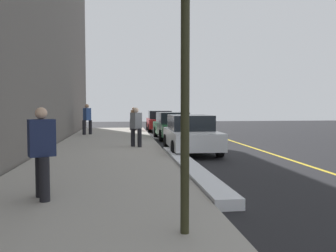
{
  "coord_description": "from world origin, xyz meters",
  "views": [
    {
      "loc": [
        14.31,
        -2.59,
        1.89
      ],
      "look_at": [
        -1.09,
        -0.63,
        1.0
      ],
      "focal_mm": 37.87,
      "sensor_mm": 36.0,
      "label": 1
    }
  ],
  "objects_px": {
    "parked_car_green": "(173,126)",
    "parked_car_white": "(191,134)",
    "rolling_suitcase": "(134,126)",
    "pedestrian_brown_coat": "(133,118)",
    "pedestrian_grey_coat": "(136,126)",
    "parked_car_red": "(160,121)",
    "pedestrian_blue_coat": "(87,118)",
    "pedestrian_navy_coat": "(42,150)",
    "traffic_light_pole": "(185,32)"
  },
  "relations": [
    {
      "from": "parked_car_green",
      "to": "parked_car_white",
      "type": "xyz_separation_m",
      "value": [
        5.97,
        -0.11,
        -0.0
      ]
    },
    {
      "from": "parked_car_green",
      "to": "rolling_suitcase",
      "type": "bearing_deg",
      "value": -158.55
    },
    {
      "from": "parked_car_white",
      "to": "pedestrian_brown_coat",
      "type": "height_order",
      "value": "pedestrian_brown_coat"
    },
    {
      "from": "pedestrian_grey_coat",
      "to": "pedestrian_brown_coat",
      "type": "relative_size",
      "value": 1.01
    },
    {
      "from": "pedestrian_grey_coat",
      "to": "parked_car_red",
      "type": "bearing_deg",
      "value": 169.11
    },
    {
      "from": "pedestrian_grey_coat",
      "to": "pedestrian_brown_coat",
      "type": "xyz_separation_m",
      "value": [
        -10.65,
        0.2,
        -0.01
      ]
    },
    {
      "from": "parked_car_red",
      "to": "pedestrian_grey_coat",
      "type": "height_order",
      "value": "pedestrian_grey_coat"
    },
    {
      "from": "parked_car_red",
      "to": "parked_car_white",
      "type": "distance_m",
      "value": 12.21
    },
    {
      "from": "pedestrian_blue_coat",
      "to": "rolling_suitcase",
      "type": "relative_size",
      "value": 1.93
    },
    {
      "from": "pedestrian_grey_coat",
      "to": "rolling_suitcase",
      "type": "height_order",
      "value": "pedestrian_grey_coat"
    },
    {
      "from": "pedestrian_navy_coat",
      "to": "traffic_light_pole",
      "type": "distance_m",
      "value": 3.61
    },
    {
      "from": "pedestrian_blue_coat",
      "to": "rolling_suitcase",
      "type": "bearing_deg",
      "value": 139.25
    },
    {
      "from": "rolling_suitcase",
      "to": "parked_car_white",
      "type": "bearing_deg",
      "value": 9.84
    },
    {
      "from": "pedestrian_blue_coat",
      "to": "rolling_suitcase",
      "type": "distance_m",
      "value": 4.54
    },
    {
      "from": "pedestrian_blue_coat",
      "to": "pedestrian_navy_coat",
      "type": "relative_size",
      "value": 1.07
    },
    {
      "from": "pedestrian_blue_coat",
      "to": "pedestrian_navy_coat",
      "type": "bearing_deg",
      "value": 2.49
    },
    {
      "from": "parked_car_red",
      "to": "traffic_light_pole",
      "type": "height_order",
      "value": "traffic_light_pole"
    },
    {
      "from": "parked_car_red",
      "to": "pedestrian_grey_coat",
      "type": "relative_size",
      "value": 2.5
    },
    {
      "from": "parked_car_white",
      "to": "pedestrian_brown_coat",
      "type": "relative_size",
      "value": 2.7
    },
    {
      "from": "parked_car_white",
      "to": "pedestrian_grey_coat",
      "type": "xyz_separation_m",
      "value": [
        -0.96,
        -2.16,
        0.28
      ]
    },
    {
      "from": "parked_car_red",
      "to": "pedestrian_grey_coat",
      "type": "distance_m",
      "value": 11.46
    },
    {
      "from": "parked_car_green",
      "to": "pedestrian_navy_coat",
      "type": "distance_m",
      "value": 13.94
    },
    {
      "from": "pedestrian_grey_coat",
      "to": "traffic_light_pole",
      "type": "height_order",
      "value": "traffic_light_pole"
    },
    {
      "from": "pedestrian_brown_coat",
      "to": "rolling_suitcase",
      "type": "distance_m",
      "value": 0.73
    },
    {
      "from": "pedestrian_brown_coat",
      "to": "pedestrian_navy_coat",
      "type": "xyz_separation_m",
      "value": [
        18.9,
        -2.25,
        0.04
      ]
    },
    {
      "from": "pedestrian_grey_coat",
      "to": "pedestrian_blue_coat",
      "type": "distance_m",
      "value": 7.32
    },
    {
      "from": "parked_car_green",
      "to": "parked_car_white",
      "type": "height_order",
      "value": "same"
    },
    {
      "from": "pedestrian_blue_coat",
      "to": "pedestrian_navy_coat",
      "type": "distance_m",
      "value": 15.07
    },
    {
      "from": "parked_car_green",
      "to": "traffic_light_pole",
      "type": "relative_size",
      "value": 1.13
    },
    {
      "from": "pedestrian_blue_coat",
      "to": "pedestrian_brown_coat",
      "type": "xyz_separation_m",
      "value": [
        -3.85,
        2.9,
        -0.11
      ]
    },
    {
      "from": "pedestrian_navy_coat",
      "to": "traffic_light_pole",
      "type": "xyz_separation_m",
      "value": [
        2.09,
        2.33,
        1.81
      ]
    },
    {
      "from": "traffic_light_pole",
      "to": "parked_car_white",
      "type": "bearing_deg",
      "value": 168.64
    },
    {
      "from": "parked_car_green",
      "to": "rolling_suitcase",
      "type": "height_order",
      "value": "parked_car_green"
    },
    {
      "from": "pedestrian_navy_coat",
      "to": "pedestrian_blue_coat",
      "type": "bearing_deg",
      "value": -177.51
    },
    {
      "from": "parked_car_red",
      "to": "traffic_light_pole",
      "type": "distance_m",
      "value": 21.77
    },
    {
      "from": "rolling_suitcase",
      "to": "parked_car_green",
      "type": "bearing_deg",
      "value": 21.45
    },
    {
      "from": "pedestrian_brown_coat",
      "to": "parked_car_green",
      "type": "bearing_deg",
      "value": 20.12
    },
    {
      "from": "pedestrian_navy_coat",
      "to": "rolling_suitcase",
      "type": "distance_m",
      "value": 18.6
    },
    {
      "from": "parked_car_white",
      "to": "parked_car_green",
      "type": "bearing_deg",
      "value": 178.98
    },
    {
      "from": "parked_car_white",
      "to": "traffic_light_pole",
      "type": "distance_m",
      "value": 9.8
    },
    {
      "from": "parked_car_red",
      "to": "traffic_light_pole",
      "type": "xyz_separation_m",
      "value": [
        21.59,
        -1.89,
        2.12
      ]
    },
    {
      "from": "parked_car_green",
      "to": "pedestrian_blue_coat",
      "type": "distance_m",
      "value": 5.3
    },
    {
      "from": "pedestrian_grey_coat",
      "to": "pedestrian_navy_coat",
      "type": "distance_m",
      "value": 8.5
    },
    {
      "from": "pedestrian_grey_coat",
      "to": "pedestrian_navy_coat",
      "type": "relative_size",
      "value": 0.97
    },
    {
      "from": "parked_car_red",
      "to": "parked_car_white",
      "type": "xyz_separation_m",
      "value": [
        12.21,
        -0.0,
        0.0
      ]
    },
    {
      "from": "parked_car_red",
      "to": "parked_car_white",
      "type": "bearing_deg",
      "value": -0.02
    },
    {
      "from": "parked_car_green",
      "to": "pedestrian_brown_coat",
      "type": "bearing_deg",
      "value": -159.88
    },
    {
      "from": "parked_car_green",
      "to": "pedestrian_brown_coat",
      "type": "relative_size",
      "value": 2.74
    },
    {
      "from": "parked_car_white",
      "to": "pedestrian_blue_coat",
      "type": "distance_m",
      "value": 9.17
    },
    {
      "from": "rolling_suitcase",
      "to": "pedestrian_navy_coat",
      "type": "bearing_deg",
      "value": -7.02
    }
  ]
}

